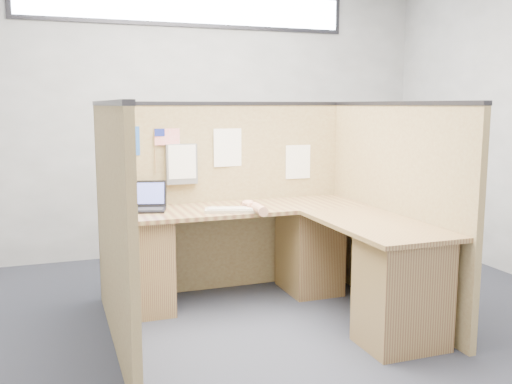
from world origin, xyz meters
name	(u,v)px	position (x,y,z in m)	size (l,w,h in m)	color
floor	(271,330)	(0.00, 0.00, 0.00)	(5.00, 5.00, 0.00)	#20222E
wall_back	(190,115)	(0.00, 2.25, 1.40)	(5.00, 5.00, 0.00)	gray
clerestory_window	(189,7)	(0.00, 2.23, 2.45)	(3.30, 0.04, 0.38)	#232328
cubicle_partitions	(250,207)	(0.00, 0.43, 0.77)	(2.06, 1.83, 1.53)	olive
l_desk	(280,260)	(0.18, 0.29, 0.39)	(1.95, 1.75, 0.73)	brown
laptop	(144,203)	(-0.70, 0.80, 0.78)	(0.33, 0.34, 0.21)	black
keyboard	(235,210)	(-0.09, 0.49, 0.74)	(0.46, 0.27, 0.03)	gray
mouse	(248,206)	(0.03, 0.55, 0.75)	(0.11, 0.06, 0.04)	silver
hand_forearm	(256,207)	(0.04, 0.42, 0.77)	(0.11, 0.38, 0.08)	tan
blue_poster	(129,141)	(-0.78, 0.97, 1.23)	(0.16, 0.00, 0.22)	#224E9F
american_flag	(164,138)	(-0.51, 0.96, 1.25)	(0.20, 0.01, 0.34)	olive
file_holder	(182,164)	(-0.38, 0.94, 1.05)	(0.24, 0.05, 0.31)	slate
paper_left	(228,148)	(0.00, 0.97, 1.16)	(0.24, 0.00, 0.30)	white
paper_right	(298,162)	(0.62, 0.97, 1.03)	(0.22, 0.00, 0.28)	white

